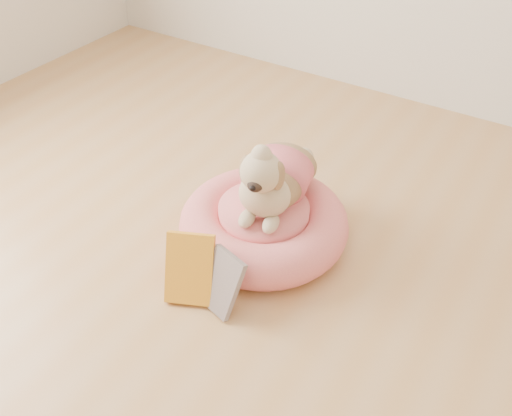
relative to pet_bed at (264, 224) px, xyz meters
The scene contains 4 objects.
pet_bed is the anchor object (origin of this frame).
dog 0.23m from the pet_bed, 72.34° to the left, with size 0.28×0.41×0.30m, color brown, non-canonical shape.
book_yellow 0.34m from the pet_bed, 100.25° to the right, with size 0.15×0.03×0.22m, color yellow.
book_white 0.33m from the pet_bed, 81.14° to the right, with size 0.13×0.02×0.20m, color white.
Camera 1 is at (0.56, -0.30, 1.34)m, focal length 40.00 mm.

